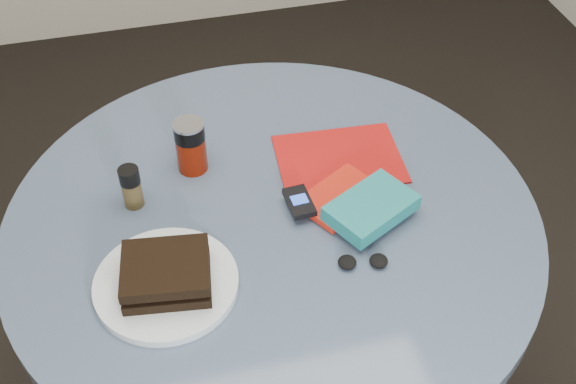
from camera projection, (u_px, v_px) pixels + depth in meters
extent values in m
cylinder|color=black|center=(275.00, 333.00, 1.61)|extent=(0.11, 0.11, 0.68)
cylinder|color=#38475D|center=(273.00, 221.00, 1.36)|extent=(1.00, 1.00, 0.04)
cylinder|color=silver|center=(166.00, 284.00, 1.22)|extent=(0.28, 0.28, 0.02)
cube|color=black|center=(167.00, 280.00, 1.20)|extent=(0.16, 0.14, 0.02)
cube|color=black|center=(166.00, 274.00, 1.19)|extent=(0.14, 0.12, 0.01)
cube|color=black|center=(165.00, 268.00, 1.18)|extent=(0.16, 0.14, 0.02)
cylinder|color=#6B1505|center=(192.00, 153.00, 1.41)|extent=(0.08, 0.08, 0.08)
cylinder|color=black|center=(189.00, 132.00, 1.37)|extent=(0.08, 0.08, 0.03)
cylinder|color=silver|center=(188.00, 125.00, 1.36)|extent=(0.08, 0.08, 0.01)
cylinder|color=#45381D|center=(133.00, 193.00, 1.34)|extent=(0.04, 0.04, 0.06)
cylinder|color=black|center=(129.00, 176.00, 1.31)|extent=(0.04, 0.04, 0.03)
cube|color=maroon|center=(339.00, 159.00, 1.45)|extent=(0.26, 0.20, 0.00)
cube|color=#B01C0D|center=(341.00, 197.00, 1.36)|extent=(0.18, 0.17, 0.01)
cube|color=#16666B|center=(371.00, 208.00, 1.31)|extent=(0.19, 0.16, 0.03)
cube|color=black|center=(299.00, 202.00, 1.33)|extent=(0.05, 0.08, 0.01)
cube|color=blue|center=(299.00, 199.00, 1.33)|extent=(0.03, 0.03, 0.00)
ellipsoid|color=black|center=(347.00, 262.00, 1.25)|extent=(0.04, 0.04, 0.02)
ellipsoid|color=black|center=(379.00, 261.00, 1.25)|extent=(0.04, 0.04, 0.02)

